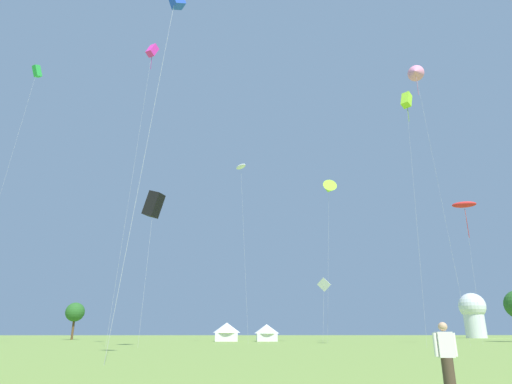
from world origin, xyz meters
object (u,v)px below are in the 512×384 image
Objects in this scene: kite_magenta_box at (152,51)px; festival_tent_center at (267,332)px; kite_white_diamond at (324,285)px; observatory_dome at (473,313)px; kite_lime_delta at (329,189)px; kite_lime_box at (407,101)px; person_spectator at (447,360)px; festival_tent_right at (227,331)px; tree_distant_left at (75,312)px; kite_black_box at (154,205)px; kite_pink_delta at (416,72)px; kite_green_box at (37,72)px; kite_white_parafoil at (241,167)px; kite_red_parafoil at (464,205)px.

festival_tent_center is (16.79, 24.42, -35.88)m from kite_magenta_box.
kite_white_diamond is 65.60m from observatory_dome.
kite_lime_delta is 15.00m from kite_white_diamond.
kite_lime_box is 27.49m from kite_white_diamond.
kite_lime_delta is 2.70× the size of kite_white_diamond.
person_spectator is 111.18m from observatory_dome.
kite_white_diamond is 1.97× the size of festival_tent_right.
observatory_dome reaches higher than tree_distant_left.
kite_black_box is 41.53m from kite_pink_delta.
kite_green_box is 48.14m from festival_tent_right.
kite_magenta_box is at bearing -152.60° from kite_lime_delta.
kite_magenta_box reaches higher than kite_white_parafoil.
kite_white_diamond reaches higher than person_spectator.
tree_distant_left reaches higher than festival_tent_center.
festival_tent_right is at bearing 126.92° from kite_lime_box.
kite_white_parafoil is 0.68× the size of kite_pink_delta.
kite_magenta_box is at bearing -124.50° from festival_tent_center.
festival_tent_right is 1.09× the size of festival_tent_center.
festival_tent_right is 6.56m from festival_tent_center.
kite_white_diamond is at bearing 34.36° from kite_black_box.
festival_tent_center is at bearing 68.66° from kite_white_parafoil.
kite_white_parafoil is 56.99m from person_spectator.
kite_green_box is (-42.21, -10.45, 12.91)m from kite_lime_delta.
kite_magenta_box is at bearing -112.73° from festival_tent_right.
kite_pink_delta is at bearing 8.82° from kite_black_box.
person_spectator is at bearing -89.83° from festival_tent_center.
kite_magenta_box is at bearing 113.85° from person_spectator.
kite_lime_delta is 32.69m from kite_magenta_box.
festival_tent_right is at bearing 145.08° from kite_lime_delta.
tree_distant_left is (-20.69, 41.45, -32.13)m from kite_magenta_box.
kite_black_box reaches higher than festival_tent_right.
person_spectator is 0.16× the size of observatory_dome.
kite_red_parafoil is 22.62m from kite_white_diamond.
festival_tent_right is 69.66m from observatory_dome.
kite_red_parafoil is 0.52× the size of kite_green_box.
kite_black_box is 2.34× the size of tree_distant_left.
kite_pink_delta reaches higher than kite_red_parafoil.
kite_pink_delta is 49.46m from festival_tent_right.
kite_red_parafoil reaches higher than tree_distant_left.
person_spectator is 88.40m from tree_distant_left.
kite_lime_box reaches higher than festival_tent_right.
kite_black_box is at bearing -167.17° from kite_red_parafoil.
kite_lime_delta is at bearing 136.65° from kite_pink_delta.
kite_white_diamond is (12.08, -0.13, -17.93)m from kite_white_parafoil.
kite_red_parafoil reaches higher than person_spectator.
kite_green_box is 49.41m from kite_lime_box.
kite_red_parafoil reaches higher than kite_white_diamond.
kite_lime_delta is 28.51m from festival_tent_right.
kite_red_parafoil is 10.96× the size of person_spectator.
kite_green_box is (-18.56, 5.53, 20.48)m from kite_black_box.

